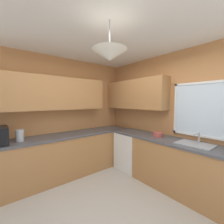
{
  "coord_description": "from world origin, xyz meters",
  "views": [
    {
      "loc": [
        1.48,
        -1.15,
        1.63
      ],
      "look_at": [
        -0.76,
        0.65,
        1.42
      ],
      "focal_mm": 23.52,
      "sensor_mm": 36.0,
      "label": 1
    }
  ],
  "objects_px": {
    "kettle": "(20,136)",
    "bowl": "(158,134)",
    "sink_assembly": "(195,144)",
    "dishwasher": "(131,151)"
  },
  "relations": [
    {
      "from": "dishwasher",
      "to": "bowl",
      "type": "bearing_deg",
      "value": 2.42
    },
    {
      "from": "kettle",
      "to": "dishwasher",
      "type": "bearing_deg",
      "value": 73.79
    },
    {
      "from": "sink_assembly",
      "to": "bowl",
      "type": "xyz_separation_m",
      "value": [
        -0.71,
        -0.01,
        0.03
      ]
    },
    {
      "from": "kettle",
      "to": "sink_assembly",
      "type": "relative_size",
      "value": 0.39
    },
    {
      "from": "kettle",
      "to": "bowl",
      "type": "distance_m",
      "value": 2.61
    },
    {
      "from": "dishwasher",
      "to": "bowl",
      "type": "height_order",
      "value": "bowl"
    },
    {
      "from": "kettle",
      "to": "bowl",
      "type": "xyz_separation_m",
      "value": [
        1.35,
        2.23,
        -0.06
      ]
    },
    {
      "from": "dishwasher",
      "to": "kettle",
      "type": "relative_size",
      "value": 4.11
    },
    {
      "from": "bowl",
      "to": "sink_assembly",
      "type": "bearing_deg",
      "value": 0.58
    },
    {
      "from": "kettle",
      "to": "sink_assembly",
      "type": "bearing_deg",
      "value": 47.41
    }
  ]
}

